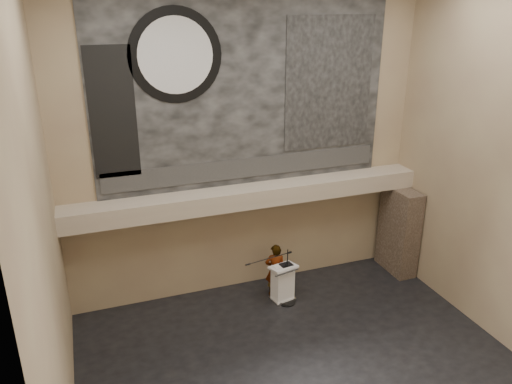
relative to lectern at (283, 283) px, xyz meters
name	(u,v)px	position (x,y,z in m)	size (l,w,h in m)	color
floor	(303,367)	(-0.63, -2.74, -0.55)	(10.00, 10.00, 0.00)	black
wall_back	(246,146)	(-0.63, 1.26, 3.70)	(10.00, 0.02, 8.50)	#8A7058
wall_front	(444,303)	(-0.63, -6.74, 3.70)	(10.00, 0.02, 8.50)	#8A7058
wall_left	(43,234)	(-5.63, -2.74, 3.70)	(0.02, 8.00, 8.50)	#8A7058
wall_right	(504,170)	(4.37, -2.74, 3.70)	(0.02, 8.00, 8.50)	#8A7058
soffit	(251,196)	(-0.63, 0.86, 2.40)	(10.00, 0.80, 0.50)	tan
sprinkler_left	(195,214)	(-2.23, 0.81, 2.12)	(0.04, 0.04, 0.06)	#B2893D
sprinkler_right	(314,197)	(1.27, 0.81, 2.12)	(0.04, 0.04, 0.06)	#B2893D
banner	(246,93)	(-0.63, 1.23, 5.15)	(8.00, 0.05, 5.00)	black
banner_text_strip	(247,168)	(-0.63, 1.19, 3.10)	(7.76, 0.02, 0.55)	#2B2B2B
banner_clock_rim	(176,56)	(-2.43, 1.19, 6.15)	(2.30, 2.30, 0.02)	black
banner_clock_face	(176,56)	(-2.43, 1.17, 6.15)	(1.84, 1.84, 0.02)	silver
banner_building_print	(329,84)	(1.77, 1.19, 5.25)	(2.60, 0.02, 3.60)	black
banner_brick_print	(113,114)	(-4.03, 1.19, 4.85)	(1.10, 0.02, 3.20)	black
stone_pier	(399,230)	(4.02, 0.41, 0.80)	(0.60, 1.40, 2.70)	#3D2F25
lectern	(283,283)	(0.00, 0.00, 0.00)	(0.81, 0.64, 1.13)	silver
binder	(286,265)	(0.09, -0.01, 0.56)	(0.33, 0.27, 0.04)	black
papers	(279,267)	(-0.13, -0.03, 0.55)	(0.23, 0.32, 0.01)	white
speaker_person	(275,270)	(-0.09, 0.34, 0.25)	(0.58, 0.38, 1.60)	silver
mic_stand	(285,295)	(0.02, -0.14, -0.29)	(1.55, 0.52, 1.66)	black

